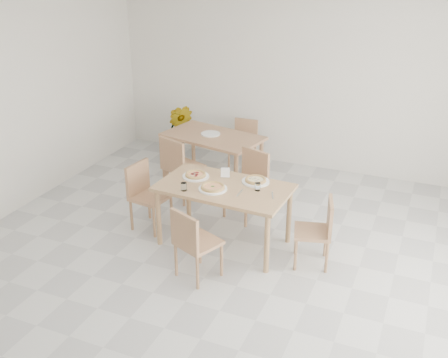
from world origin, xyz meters
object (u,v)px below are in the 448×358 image
at_px(chair_east, 319,228).
at_px(potted_plant, 178,130).
at_px(plate_margherita, 213,189).
at_px(plate_pepperoni, 196,176).
at_px(chair_west, 145,191).
at_px(tumbler_a, 184,187).
at_px(plate_empty, 211,134).
at_px(chair_back_s, 179,164).
at_px(chair_north, 249,179).
at_px(second_table, 213,141).
at_px(pizza_pepperoni, 196,175).
at_px(main_table, 224,193).
at_px(chair_back_n, 244,140).
at_px(tumbler_b, 258,187).
at_px(plate_mushroom, 256,182).
at_px(pizza_mushroom, 256,180).
at_px(napkin_holder, 225,173).
at_px(chair_south, 193,240).

xyz_separation_m(chair_east, potted_plant, (-2.96, 2.32, -0.01)).
height_order(plate_margherita, plate_pepperoni, same).
xyz_separation_m(chair_west, tumbler_a, (0.69, -0.28, 0.31)).
relative_size(chair_west, plate_empty, 3.01).
xyz_separation_m(chair_back_s, potted_plant, (-0.79, 1.47, -0.08)).
bearing_deg(chair_north, second_table, 159.32).
xyz_separation_m(pizza_pepperoni, chair_back_s, (-0.62, 0.74, -0.25)).
xyz_separation_m(main_table, plate_pepperoni, (-0.41, 0.10, 0.09)).
height_order(tumbler_a, chair_back_n, tumbler_a).
bearing_deg(chair_back_n, tumbler_a, -85.53).
height_order(tumbler_a, plate_empty, tumbler_a).
height_order(main_table, chair_east, chair_east).
height_order(tumbler_b, chair_back_s, chair_back_s).
bearing_deg(potted_plant, plate_empty, -38.68).
relative_size(chair_back_s, potted_plant, 1.01).
bearing_deg(pizza_pepperoni, plate_mushroom, 11.03).
relative_size(chair_north, chair_back_n, 1.15).
bearing_deg(pizza_mushroom, chair_back_n, 114.32).
bearing_deg(tumbler_a, tumbler_b, 23.10).
distance_m(napkin_holder, second_table, 1.52).
xyz_separation_m(plate_margherita, napkin_holder, (0.00, 0.36, 0.05)).
xyz_separation_m(chair_west, plate_mushroom, (1.36, 0.24, 0.27)).
bearing_deg(plate_margherita, second_table, 114.14).
distance_m(chair_north, napkin_holder, 0.65).
xyz_separation_m(chair_east, tumbler_a, (-1.50, -0.28, 0.34)).
relative_size(napkin_holder, chair_back_n, 0.16).
distance_m(plate_mushroom, napkin_holder, 0.38).
distance_m(tumbler_b, second_table, 1.94).
bearing_deg(plate_margherita, tumbler_b, 20.60).
height_order(plate_empty, potted_plant, potted_plant).
height_order(chair_back_s, plate_empty, chair_back_s).
bearing_deg(chair_back_s, second_table, -87.14).
distance_m(main_table, plate_mushroom, 0.39).
bearing_deg(chair_south, plate_margherita, -61.60).
distance_m(tumbler_a, chair_back_n, 2.62).
bearing_deg(napkin_holder, chair_south, -103.30).
xyz_separation_m(plate_mushroom, chair_back_n, (-0.93, 2.06, -0.31)).
xyz_separation_m(chair_south, chair_east, (1.14, 0.80, -0.02)).
distance_m(pizza_pepperoni, second_table, 1.50).
relative_size(chair_west, plate_mushroom, 2.60).
distance_m(plate_margherita, tumbler_a, 0.33).
relative_size(plate_pepperoni, tumbler_b, 3.60).
bearing_deg(chair_back_s, potted_plant, -42.73).
relative_size(chair_east, plate_empty, 2.82).
height_order(plate_margherita, pizza_pepperoni, pizza_pepperoni).
height_order(chair_north, chair_east, chair_north).
bearing_deg(main_table, tumbler_a, -140.16).
relative_size(plate_mushroom, chair_back_n, 0.42).
xyz_separation_m(chair_south, pizza_pepperoni, (-0.40, 0.91, 0.31)).
bearing_deg(pizza_mushroom, plate_pepperoni, -168.97).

